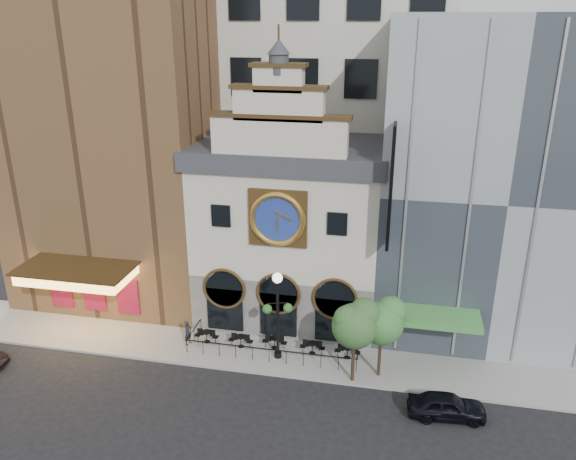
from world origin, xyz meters
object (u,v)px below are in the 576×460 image
(bistro_1, at_px, (241,340))
(tree_right, at_px, (383,320))
(car_right, at_px, (447,406))
(lamppost, at_px, (278,306))
(tree_left, at_px, (356,323))
(pedestrian, at_px, (188,333))
(bistro_3, at_px, (312,347))
(bistro_0, at_px, (207,336))
(bistro_2, at_px, (275,342))
(bistro_4, at_px, (348,351))

(bistro_1, height_order, tree_right, tree_right)
(car_right, distance_m, lamppost, 10.94)
(tree_left, distance_m, tree_right, 1.68)
(pedestrian, height_order, tree_left, tree_left)
(tree_left, bearing_deg, tree_right, 29.07)
(bistro_3, height_order, pedestrian, pedestrian)
(lamppost, bearing_deg, bistro_0, 153.74)
(bistro_2, relative_size, car_right, 0.39)
(tree_right, bearing_deg, tree_left, -150.93)
(bistro_0, relative_size, pedestrian, 0.96)
(pedestrian, bearing_deg, tree_left, -81.82)
(bistro_1, distance_m, tree_right, 9.48)
(bistro_3, bearing_deg, tree_right, -18.32)
(lamppost, bearing_deg, bistro_1, 148.18)
(bistro_0, height_order, bistro_4, same)
(bistro_1, distance_m, bistro_3, 4.61)
(tree_right, bearing_deg, bistro_4, 146.14)
(bistro_2, distance_m, bistro_4, 4.65)
(bistro_1, bearing_deg, bistro_3, 1.75)
(bistro_2, relative_size, bistro_4, 1.00)
(bistro_0, distance_m, tree_right, 11.69)
(bistro_4, xyz_separation_m, tree_left, (0.56, -2.17, 3.33))
(car_right, relative_size, tree_right, 0.81)
(bistro_0, height_order, bistro_1, same)
(bistro_2, distance_m, bistro_3, 2.45)
(tree_left, bearing_deg, bistro_1, 164.28)
(bistro_2, bearing_deg, bistro_3, -3.28)
(tree_left, height_order, tree_right, tree_left)
(bistro_0, relative_size, bistro_2, 1.00)
(bistro_2, bearing_deg, tree_left, -24.33)
(bistro_0, xyz_separation_m, lamppost, (4.90, -0.75, 3.08))
(car_right, height_order, tree_right, tree_right)
(pedestrian, bearing_deg, lamppost, -75.56)
(bistro_4, xyz_separation_m, tree_right, (2.02, -1.36, 3.21))
(bistro_0, xyz_separation_m, car_right, (14.82, -4.23, 0.08))
(bistro_3, height_order, car_right, car_right)
(bistro_4, xyz_separation_m, pedestrian, (-10.21, -0.46, 0.36))
(car_right, bearing_deg, pedestrian, 71.33)
(bistro_0, bearing_deg, tree_right, -6.91)
(bistro_3, xyz_separation_m, bistro_4, (2.20, -0.04, 0.00))
(bistro_4, bearing_deg, bistro_1, -179.17)
(car_right, bearing_deg, tree_left, 62.75)
(tree_right, bearing_deg, pedestrian, 175.83)
(pedestrian, height_order, lamppost, lamppost)
(bistro_3, xyz_separation_m, pedestrian, (-8.01, -0.51, 0.36))
(bistro_0, distance_m, car_right, 15.41)
(bistro_0, bearing_deg, car_right, -15.94)
(pedestrian, xyz_separation_m, lamppost, (5.98, -0.29, 2.72))
(bistro_0, height_order, car_right, car_right)
(pedestrian, height_order, tree_right, tree_right)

